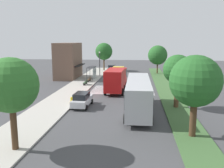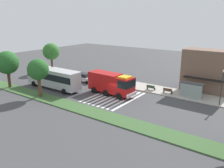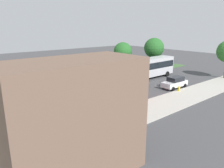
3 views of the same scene
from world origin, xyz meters
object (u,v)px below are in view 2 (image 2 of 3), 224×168
Objects in this scene: bench_west_of_shelter at (151,87)px; sidewalk_tree_far_west at (51,52)px; parked_car_west at (84,77)px; transit_bus at (53,77)px; median_tree_west at (38,70)px; street_lamp at (222,84)px; fire_hydrant at (94,79)px; fire_truck at (112,83)px; bus_stop_shelter at (192,87)px; bench_near_shelter at (168,91)px; median_tree_far_west at (7,63)px.

sidewalk_tree_far_west reaches higher than bench_west_of_shelter.
parked_car_west is 0.38× the size of transit_bus.
median_tree_west reaches higher than transit_bus.
fire_hydrant is at bearing -179.77° from street_lamp.
bus_stop_shelter is at bearing 29.57° from fire_truck.
bus_stop_shelter reaches higher than bench_near_shelter.
transit_bus reaches higher than fire_truck.
parked_car_west is 0.73× the size of median_tree_west.
bus_stop_shelter is 2.19× the size of bench_west_of_shelter.
median_tree_west is (-13.42, -13.97, 4.06)m from bench_west_of_shelter.
bus_stop_shelter is (22.71, 9.39, -0.30)m from transit_bus.
parked_car_west is at bearing -176.01° from street_lamp.
median_tree_far_west is (-22.44, -13.97, 4.21)m from bench_west_of_shelter.
fire_hydrant is at bearing -2.08° from sidewalk_tree_far_west.
median_tree_west is (-20.67, -13.95, 2.76)m from bus_stop_shelter.
bench_near_shelter is 0.23× the size of median_tree_far_west.
parked_car_west reaches higher than bench_near_shelter.
sidewalk_tree_far_west is at bearing -39.82° from transit_bus.
bus_stop_shelter is 0.65× the size of street_lamp.
fire_hydrant is at bearing 150.73° from fire_truck.
median_tree_west is (-25.21, -13.23, 1.28)m from street_lamp.
street_lamp is at bearing 0.23° from fire_hydrant.
street_lamp is at bearing 27.68° from median_tree_west.
fire_truck is 11.56m from transit_bus.
sidewalk_tree_far_west is 14.20m from median_tree_far_west.
bench_near_shelter reaches higher than fire_hydrant.
fire_truck is 1.28× the size of median_tree_far_west.
street_lamp reaches higher than fire_truck.
median_tree_west is at bearing -93.45° from fire_hydrant.
median_tree_far_west is (-25.69, -13.97, 4.21)m from bench_near_shelter.
parked_car_west is 2.86× the size of bench_near_shelter.
bus_stop_shelter is 32.93m from median_tree_far_west.
parked_car_west is at bearing -173.22° from bus_stop_shelter.
parked_car_west reaches higher than bench_west_of_shelter.
median_tree_far_west is (-34.24, -13.23, 1.43)m from street_lamp.
transit_bus is at bearing -108.27° from fire_hydrant.
street_lamp reaches higher than transit_bus.
median_tree_west reaches higher than bench_west_of_shelter.
bench_west_of_shelter is 0.23× the size of sidewalk_tree_far_west.
transit_bus is at bearing -162.36° from street_lamp.
bus_stop_shelter is at bearing 170.95° from street_lamp.
bench_near_shelter is 22.13m from median_tree_west.
median_tree_far_west reaches higher than fire_hydrant.
bench_west_of_shelter is 0.30× the size of street_lamp.
fire_hydrant is (-24.42, -0.10, -2.88)m from street_lamp.
bus_stop_shelter is 19.94m from fire_hydrant.
bench_near_shelter is at bearing 3.05° from fire_hydrant.
transit_bus reaches higher than bench_west_of_shelter.
median_tree_west is (-8.99, -8.02, 2.57)m from fire_truck.
median_tree_far_west is 1.08× the size of median_tree_west.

